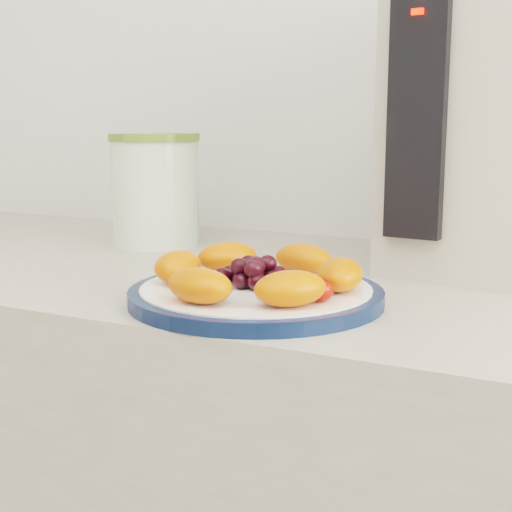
% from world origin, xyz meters
% --- Properties ---
extents(plate_rim, '(0.27, 0.27, 0.01)m').
position_xyz_m(plate_rim, '(-0.07, 1.03, 0.91)').
color(plate_rim, '#0C1C3D').
rests_on(plate_rim, counter).
extents(plate_face, '(0.24, 0.24, 0.02)m').
position_xyz_m(plate_face, '(-0.07, 1.03, 0.91)').
color(plate_face, white).
rests_on(plate_face, counter).
extents(canister, '(0.16, 0.16, 0.16)m').
position_xyz_m(canister, '(-0.38, 1.29, 0.98)').
color(canister, '#376512').
rests_on(canister, counter).
extents(canister_lid, '(0.17, 0.17, 0.01)m').
position_xyz_m(canister_lid, '(-0.38, 1.29, 1.07)').
color(canister_lid, olive).
rests_on(canister_lid, canister).
extents(appliance_body, '(0.25, 0.33, 0.38)m').
position_xyz_m(appliance_body, '(0.12, 1.35, 1.09)').
color(appliance_body, '#B9B0A0').
rests_on(appliance_body, counter).
extents(appliance_panel, '(0.07, 0.03, 0.29)m').
position_xyz_m(appliance_panel, '(0.05, 1.20, 1.10)').
color(appliance_panel, black).
rests_on(appliance_panel, appliance_body).
extents(appliance_led, '(0.01, 0.01, 0.01)m').
position_xyz_m(appliance_led, '(0.05, 1.19, 1.21)').
color(appliance_led, '#FF0C05').
rests_on(appliance_led, appliance_panel).
extents(fruit_plate, '(0.23, 0.23, 0.03)m').
position_xyz_m(fruit_plate, '(-0.07, 1.03, 0.93)').
color(fruit_plate, '#DC430A').
rests_on(fruit_plate, plate_face).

